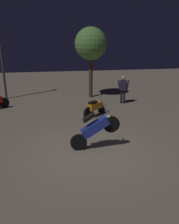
{
  "coord_description": "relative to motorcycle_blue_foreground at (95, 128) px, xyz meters",
  "views": [
    {
      "loc": [
        -1.31,
        -6.57,
        3.55
      ],
      "look_at": [
        0.13,
        1.18,
        1.0
      ],
      "focal_mm": 36.05,
      "sensor_mm": 36.0,
      "label": 1
    }
  ],
  "objects": [
    {
      "name": "tree_left_bg",
      "position": [
        1.23,
        7.18,
        2.53
      ],
      "size": [
        1.96,
        1.96,
        4.29
      ],
      "color": "#4C331E",
      "rests_on": "ground_plane"
    },
    {
      "name": "person_rider_beside",
      "position": [
        2.77,
        5.34,
        0.2
      ],
      "size": [
        0.63,
        0.37,
        1.59
      ],
      "rotation": [
        0.0,
        0.0,
        1.12
      ],
      "color": "black",
      "rests_on": "ground_plane"
    },
    {
      "name": "ground_plane",
      "position": [
        -0.12,
        -0.18,
        -0.74
      ],
      "size": [
        40.0,
        40.0,
        0.0
      ],
      "primitive_type": "plane",
      "color": "#756656"
    },
    {
      "name": "motorcycle_orange_parked_left",
      "position": [
        0.73,
        3.41,
        -0.31
      ],
      "size": [
        1.33,
        1.15,
        1.11
      ],
      "rotation": [
        0.0,
        0.0,
        0.7
      ],
      "color": "black",
      "rests_on": "ground_plane"
    },
    {
      "name": "streetlamp_near",
      "position": [
        -4.07,
        7.7,
        2.62
      ],
      "size": [
        0.36,
        0.36,
        5.34
      ],
      "color": "#38383D",
      "rests_on": "ground_plane"
    },
    {
      "name": "motorcycle_blue_foreground",
      "position": [
        0.0,
        0.0,
        0.0
      ],
      "size": [
        1.66,
        0.34,
        1.63
      ],
      "rotation": [
        0.0,
        0.0,
        -0.04
      ],
      "color": "black",
      "rests_on": "ground_plane"
    }
  ]
}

